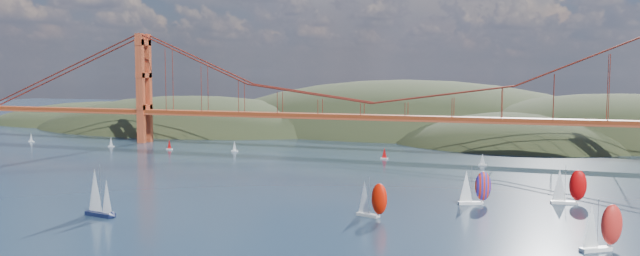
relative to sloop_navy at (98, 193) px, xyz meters
The scene contains 13 objects.
headlands 254.75m from the sloop_navy, 72.41° to the left, with size 725.00×225.00×96.00m.
bridge 149.41m from the sloop_navy, 78.19° to the left, with size 552.00×12.00×55.00m.
sloop_navy is the anchor object (origin of this frame).
racer_0 67.28m from the sloop_navy, 18.81° to the left, with size 8.73×5.59×9.77m.
racer_1 114.47m from the sloop_navy, ahead, with size 9.13×7.69×10.54m.
racer_3 122.39m from the sloop_navy, 26.29° to the left, with size 9.44×4.97×10.60m.
racer_rwb 97.14m from the sloop_navy, 27.82° to the left, with size 9.04×5.94×10.11m.
distant_boat_0 191.15m from the sloop_navy, 138.99° to the left, with size 3.00×2.00×4.70m.
distant_boat_1 152.23m from the sloop_navy, 127.04° to the left, with size 3.00×2.00×4.70m.
distant_boat_2 134.81m from the sloop_navy, 115.95° to the left, with size 3.00×2.00×4.70m.
distant_boat_3 128.51m from the sloop_navy, 102.42° to the left, with size 3.00×2.00×4.70m.
distant_boat_8 143.91m from the sloop_navy, 55.40° to the left, with size 3.00×2.00×4.70m.
distant_boat_9 130.83m from the sloop_navy, 71.27° to the left, with size 3.00×2.00×4.70m.
Camera 1 is at (70.47, -88.31, 35.24)m, focal length 35.00 mm.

